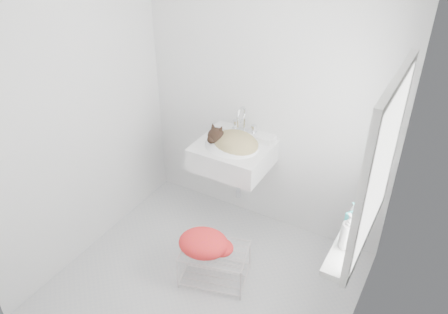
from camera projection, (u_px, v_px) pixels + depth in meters
The scene contains 15 objects.
floor at pixel (205, 284), 3.56m from camera, with size 2.20×2.00×0.02m, color #BCBCBC.
back_wall at pixel (267, 93), 3.62m from camera, with size 2.20×0.02×2.50m, color silver.
right_wall at pixel (373, 201), 2.43m from camera, with size 0.02×2.00×2.50m, color silver.
left_wall at pixel (76, 111), 3.35m from camera, with size 0.02×2.00×2.50m, color silver.
window_glass at pixel (382, 167), 2.53m from camera, with size 0.01×0.80×1.00m, color white.
window_frame at pixel (379, 166), 2.54m from camera, with size 0.04×0.90×1.10m, color white.
windowsill at pixel (355, 232), 2.84m from camera, with size 0.16×0.88×0.04m, color white.
sink at pixel (233, 145), 3.71m from camera, with size 0.61×0.53×0.24m, color white.
faucet at pixel (244, 121), 3.77m from camera, with size 0.22×0.15×0.22m, color silver, non-canonical shape.
cat at pixel (234, 142), 3.67m from camera, with size 0.42×0.34×0.26m.
wire_rack at pixel (215, 264), 3.54m from camera, with size 0.50×0.35×0.30m, color silver.
towel at pixel (204, 248), 3.43m from camera, with size 0.39×0.27×0.16m, color #EF4000.
bottle_a at pixel (345, 247), 2.70m from camera, with size 0.08×0.08×0.21m, color silver.
bottle_b at pixel (353, 231), 2.82m from camera, with size 0.09×0.09×0.20m, color teal.
bottle_c at pixel (358, 221), 2.90m from camera, with size 0.12×0.12×0.16m, color silver.
Camera 1 is at (1.35, -2.07, 2.75)m, focal length 36.03 mm.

